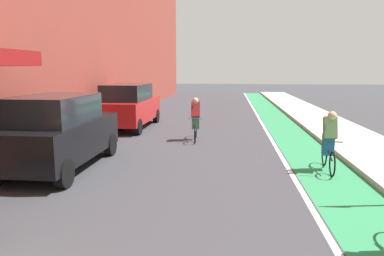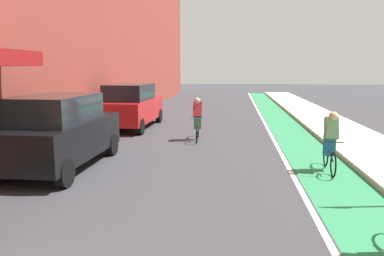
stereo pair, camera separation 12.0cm
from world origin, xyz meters
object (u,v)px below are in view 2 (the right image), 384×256
object	(u,v)px
cyclist_mid	(330,140)
parked_suv_black	(59,131)
parked_suv_red	(131,105)
cyclist_trailing	(198,118)

from	to	relation	value
cyclist_mid	parked_suv_black	bearing A→B (deg)	-175.61
parked_suv_red	parked_suv_black	bearing A→B (deg)	-90.00
parked_suv_black	cyclist_mid	bearing A→B (deg)	4.39
parked_suv_red	cyclist_trailing	world-z (taller)	parked_suv_red
parked_suv_black	cyclist_trailing	world-z (taller)	parked_suv_black
parked_suv_black	cyclist_mid	size ratio (longest dim) A/B	2.53
parked_suv_black	cyclist_trailing	size ratio (longest dim) A/B	2.47
parked_suv_black	cyclist_trailing	bearing A→B (deg)	52.76
cyclist_mid	cyclist_trailing	world-z (taller)	cyclist_trailing
parked_suv_black	cyclist_mid	xyz separation A→B (m)	(7.09, 0.54, -0.17)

